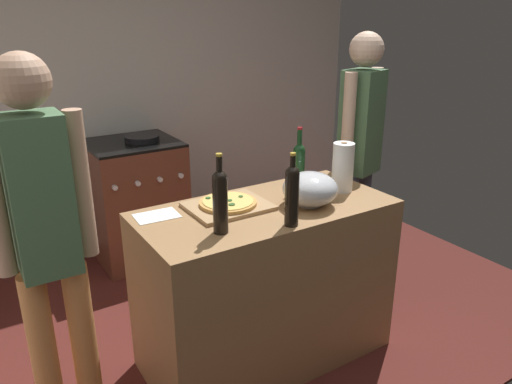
{
  "coord_description": "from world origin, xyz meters",
  "views": [
    {
      "loc": [
        -1.32,
        -1.38,
        1.85
      ],
      "look_at": [
        -0.02,
        0.68,
        0.95
      ],
      "focal_mm": 34.84,
      "sensor_mm": 36.0,
      "label": 1
    }
  ],
  "objects": [
    {
      "name": "ground_plane",
      "position": [
        0.0,
        1.24,
        -0.01
      ],
      "size": [
        4.2,
        3.09,
        0.02
      ],
      "primitive_type": "cube",
      "color": "#511E19"
    },
    {
      "name": "kitchen_wall_rear",
      "position": [
        0.0,
        2.54,
        1.3
      ],
      "size": [
        4.2,
        0.1,
        2.6
      ],
      "primitive_type": "cube",
      "color": "beige",
      "rests_on": "ground_plane"
    },
    {
      "name": "counter",
      "position": [
        -0.02,
        0.58,
        0.45
      ],
      "size": [
        1.33,
        0.64,
        0.9
      ],
      "primitive_type": "cube",
      "color": "#9E7247",
      "rests_on": "ground_plane"
    },
    {
      "name": "cutting_board",
      "position": [
        -0.19,
        0.67,
        0.91
      ],
      "size": [
        0.4,
        0.32,
        0.02
      ],
      "primitive_type": "cube",
      "color": "tan",
      "rests_on": "counter"
    },
    {
      "name": "pizza",
      "position": [
        -0.19,
        0.67,
        0.94
      ],
      "size": [
        0.29,
        0.29,
        0.03
      ],
      "color": "tan",
      "rests_on": "cutting_board"
    },
    {
      "name": "mixing_bowl",
      "position": [
        0.19,
        0.48,
        0.99
      ],
      "size": [
        0.28,
        0.28,
        0.17
      ],
      "color": "#B2B2B7",
      "rests_on": "counter"
    },
    {
      "name": "paper_towel_roll",
      "position": [
        0.47,
        0.56,
        1.04
      ],
      "size": [
        0.12,
        0.12,
        0.28
      ],
      "color": "white",
      "rests_on": "counter"
    },
    {
      "name": "wine_bottle_clear",
      "position": [
        -0.04,
        0.33,
        1.06
      ],
      "size": [
        0.07,
        0.07,
        0.35
      ],
      "color": "black",
      "rests_on": "counter"
    },
    {
      "name": "wine_bottle_green",
      "position": [
        -0.36,
        0.43,
        1.07
      ],
      "size": [
        0.07,
        0.07,
        0.37
      ],
      "color": "black",
      "rests_on": "counter"
    },
    {
      "name": "wine_bottle_dark",
      "position": [
        0.3,
        0.73,
        1.05
      ],
      "size": [
        0.07,
        0.07,
        0.35
      ],
      "color": "#143819",
      "rests_on": "counter"
    },
    {
      "name": "recipe_sheet",
      "position": [
        -0.54,
        0.77,
        0.91
      ],
      "size": [
        0.22,
        0.16,
        0.0
      ],
      "primitive_type": "cube",
      "rotation": [
        0.0,
        0.0,
        -0.06
      ],
      "color": "white",
      "rests_on": "counter"
    },
    {
      "name": "stove",
      "position": [
        -0.19,
        2.14,
        0.47
      ],
      "size": [
        0.65,
        0.63,
        0.98
      ],
      "color": "brown",
      "rests_on": "ground_plane"
    },
    {
      "name": "person_in_stripes",
      "position": [
        -1.07,
        0.58,
        1.0
      ],
      "size": [
        0.39,
        0.21,
        1.72
      ],
      "color": "#D88C4C",
      "rests_on": "ground_plane"
    },
    {
      "name": "person_in_red",
      "position": [
        0.89,
        0.87,
        1.02
      ],
      "size": [
        0.39,
        0.26,
        1.74
      ],
      "color": "#383D4C",
      "rests_on": "ground_plane"
    }
  ]
}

